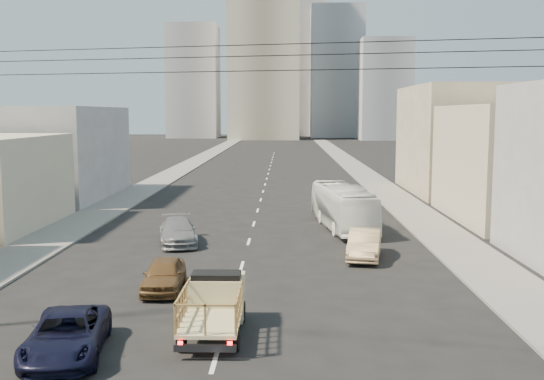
{
  "coord_description": "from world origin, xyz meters",
  "views": [
    {
      "loc": [
        2.12,
        -16.43,
        7.44
      ],
      "look_at": [
        1.44,
        16.21,
        3.5
      ],
      "focal_mm": 42.0,
      "sensor_mm": 36.0,
      "label": 1
    }
  ],
  "objects_px": {
    "flatbed_pickup": "(214,302)",
    "city_bus": "(343,207)",
    "sedan_brown": "(164,275)",
    "navy_pickup": "(67,335)",
    "sedan_tan": "(364,244)",
    "sedan_grey": "(178,231)"
  },
  "relations": [
    {
      "from": "navy_pickup",
      "to": "sedan_brown",
      "type": "relative_size",
      "value": 1.21
    },
    {
      "from": "city_bus",
      "to": "sedan_brown",
      "type": "relative_size",
      "value": 2.53
    },
    {
      "from": "city_bus",
      "to": "sedan_tan",
      "type": "height_order",
      "value": "city_bus"
    },
    {
      "from": "navy_pickup",
      "to": "sedan_brown",
      "type": "bearing_deg",
      "value": 69.28
    },
    {
      "from": "navy_pickup",
      "to": "sedan_tan",
      "type": "bearing_deg",
      "value": 43.07
    },
    {
      "from": "sedan_tan",
      "to": "sedan_grey",
      "type": "xyz_separation_m",
      "value": [
        -10.24,
        3.44,
        -0.02
      ]
    },
    {
      "from": "navy_pickup",
      "to": "sedan_grey",
      "type": "height_order",
      "value": "sedan_grey"
    },
    {
      "from": "flatbed_pickup",
      "to": "sedan_brown",
      "type": "relative_size",
      "value": 1.1
    },
    {
      "from": "city_bus",
      "to": "flatbed_pickup",
      "type": "bearing_deg",
      "value": -114.46
    },
    {
      "from": "flatbed_pickup",
      "to": "navy_pickup",
      "type": "xyz_separation_m",
      "value": [
        -4.31,
        -2.14,
        -0.42
      ]
    },
    {
      "from": "city_bus",
      "to": "sedan_brown",
      "type": "height_order",
      "value": "city_bus"
    },
    {
      "from": "navy_pickup",
      "to": "city_bus",
      "type": "xyz_separation_m",
      "value": [
        10.47,
        22.22,
        0.74
      ]
    },
    {
      "from": "city_bus",
      "to": "sedan_grey",
      "type": "xyz_separation_m",
      "value": [
        -9.9,
        -5.23,
        -0.69
      ]
    },
    {
      "from": "navy_pickup",
      "to": "sedan_tan",
      "type": "height_order",
      "value": "sedan_tan"
    },
    {
      "from": "flatbed_pickup",
      "to": "sedan_brown",
      "type": "bearing_deg",
      "value": 117.42
    },
    {
      "from": "flatbed_pickup",
      "to": "city_bus",
      "type": "bearing_deg",
      "value": 72.95
    },
    {
      "from": "sedan_brown",
      "to": "flatbed_pickup",
      "type": "bearing_deg",
      "value": -65.0
    },
    {
      "from": "sedan_brown",
      "to": "navy_pickup",
      "type": "bearing_deg",
      "value": -104.8
    },
    {
      "from": "flatbed_pickup",
      "to": "city_bus",
      "type": "distance_m",
      "value": 21.01
    },
    {
      "from": "flatbed_pickup",
      "to": "sedan_grey",
      "type": "height_order",
      "value": "flatbed_pickup"
    },
    {
      "from": "sedan_grey",
      "to": "sedan_tan",
      "type": "bearing_deg",
      "value": -30.74
    },
    {
      "from": "flatbed_pickup",
      "to": "navy_pickup",
      "type": "height_order",
      "value": "flatbed_pickup"
    }
  ]
}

